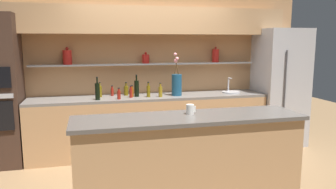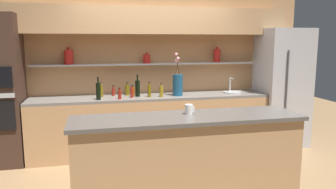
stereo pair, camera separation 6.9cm
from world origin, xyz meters
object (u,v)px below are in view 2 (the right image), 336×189
(bottle_sauce_6, at_px, (113,91))
(bottle_sauce_9, at_px, (133,92))
(flower_vase, at_px, (178,84))
(coffee_mug, at_px, (189,109))
(bottle_wine_1, at_px, (138,88))
(bottle_sauce_5, at_px, (132,92))
(bottle_sauce_2, at_px, (120,94))
(bottle_oil_4, at_px, (149,91))
(refrigerator, at_px, (282,87))
(bottle_oil_0, at_px, (161,91))
(bottle_wine_8, at_px, (98,91))
(sink_fixture, at_px, (232,91))
(bottle_oil_7, at_px, (101,91))
(bottle_oil_3, at_px, (127,90))

(bottle_sauce_6, relative_size, bottle_sauce_9, 0.91)
(flower_vase, xyz_separation_m, coffee_mug, (-0.33, -1.76, -0.04))
(bottle_wine_1, distance_m, bottle_sauce_5, 0.14)
(bottle_sauce_2, distance_m, bottle_sauce_9, 0.29)
(bottle_sauce_2, bearing_deg, bottle_oil_4, 10.91)
(refrigerator, relative_size, bottle_oil_0, 8.95)
(bottle_wine_1, distance_m, bottle_wine_8, 0.62)
(bottle_sauce_2, relative_size, bottle_sauce_6, 1.05)
(bottle_oil_4, bearing_deg, refrigerator, 1.33)
(bottle_sauce_2, xyz_separation_m, bottle_sauce_6, (-0.07, 0.34, -0.00))
(bottle_oil_0, distance_m, bottle_wine_1, 0.37)
(bottle_wine_1, height_order, bottle_sauce_2, bottle_wine_1)
(bottle_wine_1, distance_m, bottle_sauce_9, 0.09)
(refrigerator, xyz_separation_m, bottle_sauce_5, (-2.58, -0.05, 0.01))
(bottle_oil_4, bearing_deg, bottle_oil_0, -10.81)
(bottle_oil_0, xyz_separation_m, bottle_oil_4, (-0.18, 0.03, 0.01))
(flower_vase, relative_size, sink_fixture, 2.30)
(bottle_sauce_2, height_order, bottle_sauce_9, bottle_sauce_9)
(bottle_wine_8, distance_m, coffee_mug, 1.88)
(flower_vase, xyz_separation_m, sink_fixture, (0.96, 0.07, -0.17))
(flower_vase, bearing_deg, bottle_wine_1, 175.37)
(sink_fixture, distance_m, bottle_sauce_9, 1.66)
(refrigerator, distance_m, bottle_sauce_6, 2.85)
(bottle_wine_1, relative_size, bottle_oil_7, 1.46)
(bottle_sauce_2, xyz_separation_m, bottle_oil_7, (-0.27, 0.26, 0.02))
(bottle_sauce_5, height_order, bottle_wine_8, bottle_wine_8)
(bottle_sauce_5, bearing_deg, bottle_oil_0, -5.40)
(sink_fixture, distance_m, coffee_mug, 2.24)
(flower_vase, height_order, bottle_oil_7, flower_vase)
(bottle_wine_1, bearing_deg, flower_vase, -4.63)
(bottle_oil_3, bearing_deg, sink_fixture, -4.63)
(bottle_sauce_5, xyz_separation_m, coffee_mug, (0.40, -1.73, 0.07))
(bottle_sauce_2, relative_size, bottle_oil_7, 0.74)
(bottle_sauce_5, height_order, bottle_sauce_6, bottle_sauce_5)
(bottle_oil_0, relative_size, bottle_oil_7, 0.94)
(bottle_sauce_5, xyz_separation_m, bottle_sauce_9, (0.03, 0.09, -0.00))
(flower_vase, relative_size, bottle_sauce_9, 3.72)
(bottle_wine_8, relative_size, coffee_mug, 3.30)
(bottle_sauce_2, distance_m, bottle_sauce_6, 0.35)
(bottle_sauce_6, xyz_separation_m, coffee_mug, (0.66, -1.98, 0.08))
(bottle_sauce_5, height_order, bottle_oil_7, bottle_oil_7)
(bottle_oil_4, bearing_deg, sink_fixture, 4.13)
(sink_fixture, xyz_separation_m, bottle_sauce_6, (-1.95, 0.15, 0.05))
(bottle_sauce_5, bearing_deg, bottle_sauce_9, 72.11)
(bottle_sauce_6, bearing_deg, bottle_oil_4, -25.01)
(flower_vase, distance_m, bottle_oil_0, 0.30)
(refrigerator, relative_size, bottle_sauce_2, 11.42)
(sink_fixture, bearing_deg, bottle_oil_7, 178.29)
(flower_vase, xyz_separation_m, bottle_sauce_9, (-0.70, 0.06, -0.11))
(coffee_mug, bearing_deg, bottle_oil_3, 102.67)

